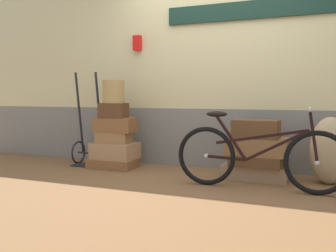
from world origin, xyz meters
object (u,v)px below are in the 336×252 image
(suitcase_8, at_px, (256,129))
(suitcase_2, at_px, (114,137))
(suitcase_5, at_px, (255,172))
(luggage_trolley, at_px, (89,144))
(suitcase_7, at_px, (257,146))
(suitcase_6, at_px, (257,161))
(bicycle, at_px, (258,157))
(suitcase_0, at_px, (113,163))
(wicker_basket, at_px, (114,92))
(burlap_sack, at_px, (330,151))
(suitcase_3, at_px, (115,125))
(suitcase_4, at_px, (114,110))
(suitcase_1, at_px, (115,151))

(suitcase_8, bearing_deg, suitcase_2, -177.61)
(suitcase_5, xyz_separation_m, luggage_trolley, (-2.21, 0.03, 0.20))
(suitcase_8, bearing_deg, suitcase_7, 77.59)
(suitcase_6, distance_m, luggage_trolley, 2.23)
(suitcase_5, relative_size, bicycle, 0.42)
(suitcase_0, distance_m, wicker_basket, 0.92)
(suitcase_5, bearing_deg, wicker_basket, -178.54)
(suitcase_2, relative_size, burlap_sack, 0.59)
(suitcase_0, bearing_deg, suitcase_3, 59.83)
(suitcase_0, bearing_deg, bicycle, -15.58)
(suitcase_2, distance_m, suitcase_8, 1.82)
(suitcase_6, bearing_deg, bicycle, -75.57)
(suitcase_4, relative_size, suitcase_6, 0.61)
(suitcase_0, height_order, luggage_trolley, luggage_trolley)
(bicycle, bearing_deg, suitcase_2, 166.64)
(suitcase_3, height_order, suitcase_7, suitcase_3)
(suitcase_8, relative_size, wicker_basket, 1.68)
(luggage_trolley, bearing_deg, suitcase_2, -6.14)
(suitcase_3, xyz_separation_m, wicker_basket, (-0.00, -0.03, 0.43))
(suitcase_8, height_order, bicycle, bicycle)
(suitcase_1, relative_size, burlap_sack, 0.79)
(suitcase_2, bearing_deg, suitcase_4, -69.10)
(suitcase_6, bearing_deg, suitcase_4, -175.40)
(bicycle, bearing_deg, luggage_trolley, 167.91)
(suitcase_7, height_order, wicker_basket, wicker_basket)
(bicycle, bearing_deg, suitcase_4, 167.31)
(suitcase_0, bearing_deg, suitcase_8, -3.48)
(suitcase_8, relative_size, luggage_trolley, 0.39)
(suitcase_0, height_order, bicycle, bicycle)
(suitcase_8, xyz_separation_m, wicker_basket, (-1.80, 0.03, 0.41))
(suitcase_4, relative_size, wicker_basket, 1.17)
(suitcase_4, xyz_separation_m, luggage_trolley, (-0.43, 0.07, -0.47))
(suitcase_2, height_order, bicycle, bicycle)
(wicker_basket, bearing_deg, bicycle, -13.05)
(suitcase_8, bearing_deg, wicker_basket, -177.21)
(suitcase_2, height_order, suitcase_4, suitcase_4)
(suitcase_3, bearing_deg, suitcase_1, -131.61)
(suitcase_2, distance_m, bicycle, 1.94)
(suitcase_0, distance_m, suitcase_3, 0.50)
(burlap_sack, bearing_deg, suitcase_7, -175.27)
(suitcase_4, distance_m, wicker_basket, 0.24)
(suitcase_5, bearing_deg, suitcase_3, -179.42)
(suitcase_5, distance_m, bicycle, 0.54)
(burlap_sack, relative_size, bicycle, 0.42)
(suitcase_1, height_order, wicker_basket, wicker_basket)
(suitcase_4, xyz_separation_m, suitcase_6, (1.81, -0.01, -0.53))
(suitcase_5, bearing_deg, suitcase_4, -178.10)
(suitcase_7, xyz_separation_m, bicycle, (0.07, -0.45, -0.04))
(suitcase_3, height_order, bicycle, bicycle)
(suitcase_7, bearing_deg, wicker_basket, -177.44)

